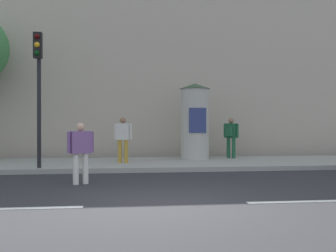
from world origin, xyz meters
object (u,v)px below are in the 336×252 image
Objects in this scene: pedestrian_tallest at (80,147)px; pedestrian_with_bag at (231,134)px; traffic_light at (38,77)px; poster_column at (195,121)px; pedestrian_in_light_jacket at (123,136)px.

pedestrian_with_bag reaches higher than pedestrian_tallest.
traffic_light reaches higher than pedestrian_tallest.
pedestrian_in_light_jacket is (-2.68, -1.21, -0.53)m from poster_column.
pedestrian_in_light_jacket reaches higher than pedestrian_tallest.
traffic_light is 1.42× the size of poster_column.
traffic_light is 2.59× the size of pedestrian_in_light_jacket.
pedestrian_tallest is 7.41m from pedestrian_with_bag.
traffic_light is at bearing -151.12° from pedestrian_in_light_jacket.
poster_column is 2.99m from pedestrian_in_light_jacket.
traffic_light is 2.68× the size of pedestrian_tallest.
poster_column is (5.19, 2.59, -1.28)m from traffic_light.
traffic_light reaches higher than pedestrian_with_bag.
pedestrian_tallest is at bearing -127.28° from poster_column.
pedestrian_in_light_jacket is (1.10, 3.76, 0.15)m from pedestrian_tallest.
pedestrian_tallest is at bearing -134.97° from pedestrian_with_bag.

